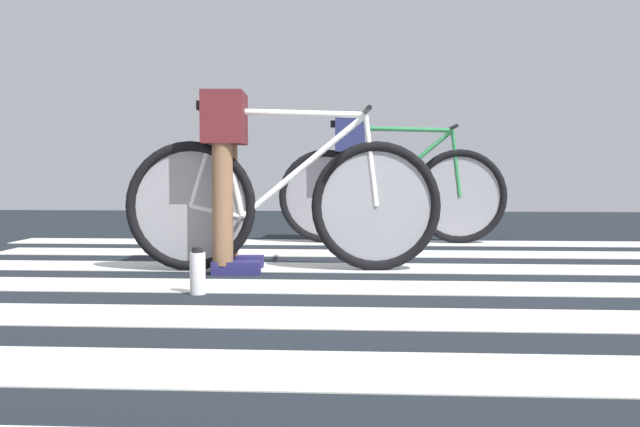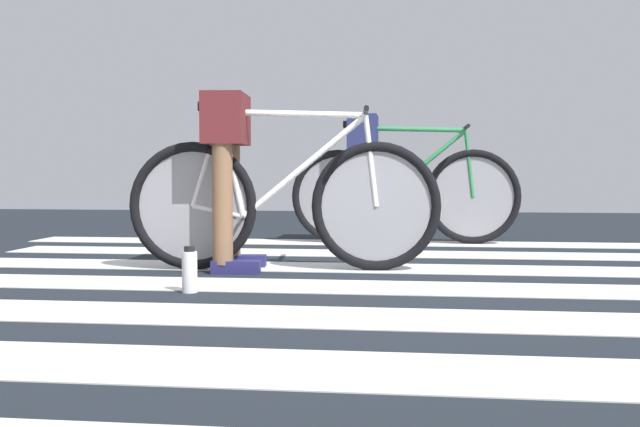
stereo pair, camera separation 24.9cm
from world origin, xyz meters
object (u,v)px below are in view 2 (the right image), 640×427
(cyclist_1_of_2, at_px, (227,156))
(water_bottle, at_px, (190,271))
(bicycle_2_of_2, at_px, (404,193))
(cyclist_2_of_2, at_px, (364,161))
(bicycle_1_of_2, at_px, (283,201))

(cyclist_1_of_2, distance_m, water_bottle, 0.97)
(bicycle_2_of_2, bearing_deg, cyclist_1_of_2, -119.75)
(bicycle_2_of_2, distance_m, cyclist_2_of_2, 0.40)
(cyclist_1_of_2, relative_size, cyclist_2_of_2, 1.00)
(bicycle_2_of_2, xyz_separation_m, cyclist_2_of_2, (-0.31, -0.00, 0.25))
(bicycle_2_of_2, distance_m, water_bottle, 2.70)
(cyclist_1_of_2, bearing_deg, bicycle_1_of_2, 0.00)
(cyclist_1_of_2, bearing_deg, bicycle_2_of_2, 56.41)
(bicycle_1_of_2, bearing_deg, cyclist_2_of_2, 74.29)
(cyclist_1_of_2, bearing_deg, water_bottle, -93.26)
(bicycle_1_of_2, height_order, cyclist_1_of_2, cyclist_1_of_2)
(bicycle_1_of_2, relative_size, cyclist_2_of_2, 1.78)
(cyclist_2_of_2, xyz_separation_m, water_bottle, (-0.62, -2.52, -0.53))
(cyclist_2_of_2, distance_m, water_bottle, 2.65)
(bicycle_1_of_2, bearing_deg, cyclist_1_of_2, -180.00)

